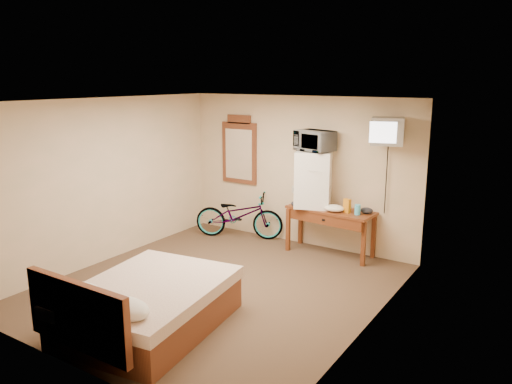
# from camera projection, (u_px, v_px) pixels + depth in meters

# --- Properties ---
(room) EXTENTS (4.60, 4.64, 2.50)m
(room) POSITION_uv_depth(u_px,v_px,m) (216.00, 198.00, 6.51)
(room) COLOR #463623
(room) RESTS_ON ground
(desk) EXTENTS (1.43, 0.65, 0.75)m
(desk) POSITION_uv_depth(u_px,v_px,m) (329.00, 217.00, 7.90)
(desk) COLOR maroon
(desk) RESTS_ON floor
(mini_fridge) EXTENTS (0.69, 0.68, 0.90)m
(mini_fridge) POSITION_uv_depth(u_px,v_px,m) (314.00, 179.00, 7.97)
(mini_fridge) COLOR white
(mini_fridge) RESTS_ON desk
(microwave) EXTENTS (0.67, 0.53, 0.33)m
(microwave) POSITION_uv_depth(u_px,v_px,m) (315.00, 141.00, 7.84)
(microwave) COLOR white
(microwave) RESTS_ON mini_fridge
(snack_bag) EXTENTS (0.12, 0.09, 0.22)m
(snack_bag) POSITION_uv_depth(u_px,v_px,m) (347.00, 206.00, 7.67)
(snack_bag) COLOR orange
(snack_bag) RESTS_ON desk
(blue_cup) EXTENTS (0.09, 0.09, 0.16)m
(blue_cup) POSITION_uv_depth(u_px,v_px,m) (358.00, 210.00, 7.56)
(blue_cup) COLOR #46C2EE
(blue_cup) RESTS_ON desk
(cloth_cream) EXTENTS (0.34, 0.26, 0.10)m
(cloth_cream) POSITION_uv_depth(u_px,v_px,m) (334.00, 208.00, 7.76)
(cloth_cream) COLOR white
(cloth_cream) RESTS_ON desk
(cloth_dark_a) EXTENTS (0.28, 0.21, 0.11)m
(cloth_dark_a) POSITION_uv_depth(u_px,v_px,m) (299.00, 204.00, 7.99)
(cloth_dark_a) COLOR black
(cloth_dark_a) RESTS_ON desk
(cloth_dark_b) EXTENTS (0.20, 0.16, 0.09)m
(cloth_dark_b) POSITION_uv_depth(u_px,v_px,m) (367.00, 211.00, 7.64)
(cloth_dark_b) COLOR black
(cloth_dark_b) RESTS_ON desk
(crt_television) EXTENTS (0.54, 0.62, 0.39)m
(crt_television) POSITION_uv_depth(u_px,v_px,m) (388.00, 131.00, 7.16)
(crt_television) COLOR black
(crt_television) RESTS_ON room
(wall_mirror) EXTENTS (0.72, 0.04, 1.23)m
(wall_mirror) POSITION_uv_depth(u_px,v_px,m) (239.00, 150.00, 8.95)
(wall_mirror) COLOR brown
(wall_mirror) RESTS_ON room
(bicycle) EXTENTS (1.66, 1.09, 0.82)m
(bicycle) POSITION_uv_depth(u_px,v_px,m) (239.00, 215.00, 8.81)
(bicycle) COLOR black
(bicycle) RESTS_ON floor
(bed) EXTENTS (1.68, 2.08, 0.90)m
(bed) POSITION_uv_depth(u_px,v_px,m) (145.00, 305.00, 5.57)
(bed) COLOR brown
(bed) RESTS_ON floor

